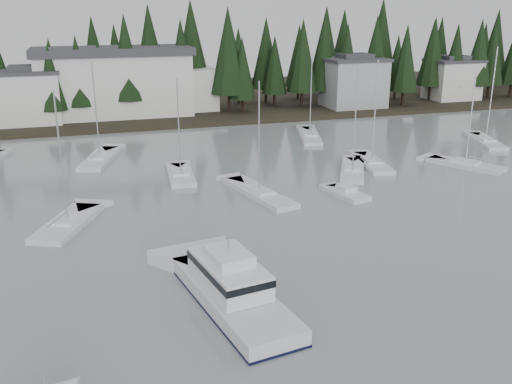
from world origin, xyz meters
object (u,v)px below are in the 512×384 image
house_west (29,96)px  sailboat_1 (181,177)px  sailboat_0 (371,164)px  house_east_b (453,79)px  sailboat_3 (465,166)px  sailboat_12 (352,171)px  sailboat_8 (100,160)px  sailboat_11 (310,137)px  sailboat_2 (68,225)px  sailboat_6 (485,143)px  house_east_a (354,82)px  harbor_inn (127,82)px  sailboat_5 (259,195)px  cabin_cruiser_center (232,292)px  runabout_1 (346,195)px

house_west → sailboat_1: sailboat_1 is taller
sailboat_0 → house_east_b: bearing=-35.5°
sailboat_3 → sailboat_12: sailboat_12 is taller
sailboat_0 → sailboat_3: bearing=-101.8°
house_east_b → sailboat_8: (-67.13, -25.19, -4.35)m
house_west → sailboat_8: sailboat_8 is taller
house_west → sailboat_11: sailboat_11 is taller
sailboat_2 → sailboat_6: size_ratio=0.90×
sailboat_8 → house_east_a: bearing=-45.4°
house_east_a → sailboat_12: 41.55m
house_east_a → sailboat_2: bearing=-137.7°
harbor_inn → sailboat_5: harbor_inn is taller
cabin_cruiser_center → sailboat_8: (-6.04, 38.18, -0.74)m
harbor_inn → sailboat_8: bearing=-102.6°
house_east_a → sailboat_0: bearing=-113.3°
house_west → sailboat_2: 45.98m
sailboat_5 → house_east_b: bearing=-63.3°
house_west → runabout_1: size_ratio=1.75×
sailboat_11 → sailboat_6: bearing=-99.1°
house_east_b → sailboat_1: bearing=-149.3°
house_east_a → house_west: bearing=178.9°
house_east_b → sailboat_3: bearing=-123.5°
sailboat_6 → sailboat_12: 24.72m
house_east_b → house_east_a: bearing=-174.8°
house_west → house_east_a: house_east_a is taller
sailboat_2 → sailboat_6: bearing=-49.7°
sailboat_8 → sailboat_5: bearing=-124.9°
harbor_inn → sailboat_0: (23.93, -39.23, -5.71)m
cabin_cruiser_center → sailboat_11: sailboat_11 is taller
house_east_a → harbor_inn: bearing=173.6°
sailboat_3 → sailboat_5: (-25.91, -2.69, -0.00)m
house_east_a → sailboat_3: bearing=-97.4°
runabout_1 → house_east_a: bearing=-39.3°
sailboat_11 → house_west: bearing=78.5°
sailboat_5 → cabin_cruiser_center: bearing=145.0°
sailboat_1 → sailboat_6: 42.42m
sailboat_3 → house_east_b: bearing=-62.1°
sailboat_12 → sailboat_11: bearing=20.4°
sailboat_1 → sailboat_11: (20.88, 13.88, 0.00)m
house_east_b → harbor_inn: 61.02m
house_west → sailboat_1: bearing=-63.7°
sailboat_3 → sailboat_6: size_ratio=0.86×
harbor_inn → sailboat_2: size_ratio=2.47×
sailboat_8 → sailboat_11: sailboat_11 is taller
house_east_b → sailboat_0: size_ratio=0.76×
cabin_cruiser_center → sailboat_2: size_ratio=1.07×
harbor_inn → sailboat_1: bearing=-87.2°
house_east_b → sailboat_5: sailboat_5 is taller
sailboat_1 → runabout_1: (14.25, -11.23, 0.07)m
cabin_cruiser_center → sailboat_11: 47.96m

